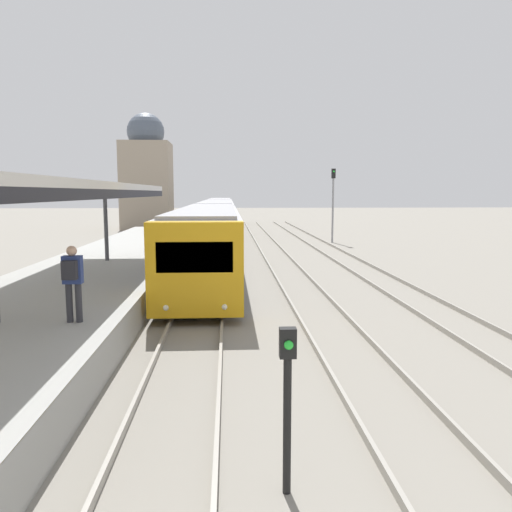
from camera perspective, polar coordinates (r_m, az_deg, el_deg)
The scene contains 5 objects.
person_on_platform at distance 11.36m, azimuth -20.25°, elevation -2.32°, with size 0.40×0.40×1.66m.
train_near at distance 39.09m, azimuth -4.55°, elevation 4.30°, with size 2.67×51.38×3.00m.
signal_post_near at distance 6.20m, azimuth 3.61°, elevation -15.41°, with size 0.20×0.21×2.08m.
signal_mast_far at distance 37.15m, azimuth 8.80°, elevation 6.71°, with size 0.28×0.29×5.40m.
distant_domed_building at distance 52.06m, azimuth -12.36°, elevation 9.01°, with size 4.80×4.80×11.53m.
Camera 1 is at (0.90, -1.51, 3.66)m, focal length 35.00 mm.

